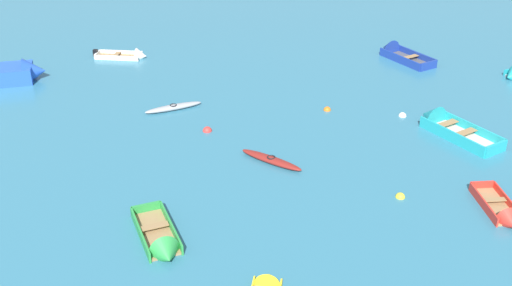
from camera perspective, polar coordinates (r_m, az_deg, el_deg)
The scene contains 11 objects.
rowboat_deep_blue_back_row_center at distance 41.37m, azimuth 12.90°, elevation 8.15°, with size 3.94×3.85×1.35m.
rowboat_green_far_right at distance 22.50m, azimuth -8.74°, elevation -9.31°, with size 3.03×3.54×1.11m.
rowboat_red_foreground_center at distance 25.67m, azimuth 22.04°, elevation -6.17°, with size 1.98×3.23×0.98m.
kayak_maroon_cluster_inner at distance 27.53m, azimuth 1.42°, elevation -1.57°, with size 3.18×1.65×0.31m.
rowboat_white_near_left at distance 40.88m, azimuth -11.48°, elevation 7.94°, with size 3.57×1.51×1.01m.
kayak_grey_outer_left at distance 32.91m, azimuth -7.69°, elevation 3.31°, with size 2.73×2.38×0.30m.
rowboat_turquoise_distant_center at distance 31.87m, azimuth 17.05°, elevation 1.64°, with size 4.30×4.15×1.40m.
mooring_buoy_midfield at distance 32.85m, azimuth 13.45°, elevation 2.45°, with size 0.40×0.40×0.40m, color silver.
mooring_buoy_near_foreground at distance 25.83m, azimuth 13.25°, elevation -4.92°, with size 0.40×0.40×0.40m, color yellow.
mooring_buoy_between_boats_left at distance 30.49m, azimuth -4.55°, elevation 1.12°, with size 0.46×0.46×0.46m, color red.
mooring_buoy_outer_edge at distance 32.85m, azimuth 6.63°, elevation 3.05°, with size 0.40×0.40×0.40m, color orange.
Camera 1 is at (6.38, -2.79, 13.63)m, focal length 43.04 mm.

